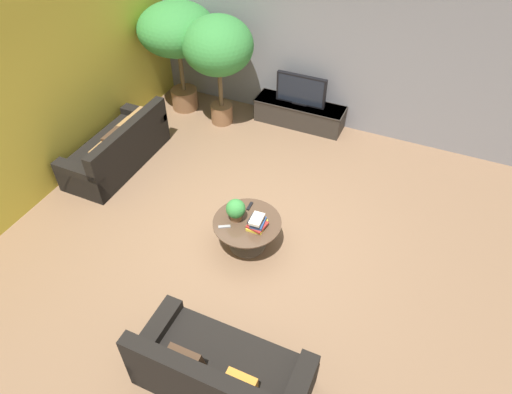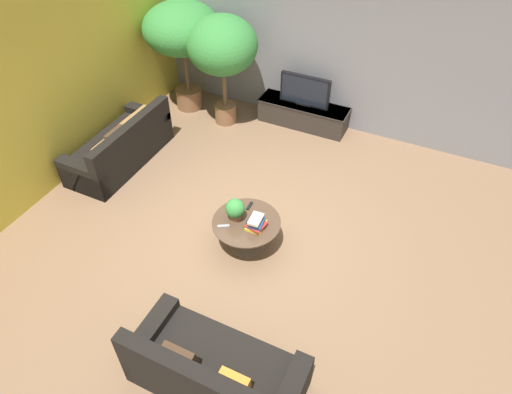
{
  "view_description": "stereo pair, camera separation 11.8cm",
  "coord_description": "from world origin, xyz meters",
  "px_view_note": "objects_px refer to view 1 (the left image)",
  "views": [
    {
      "loc": [
        1.94,
        -4.02,
        4.82
      ],
      "look_at": [
        0.05,
        0.2,
        0.55
      ],
      "focal_mm": 32.0,
      "sensor_mm": 36.0,
      "label": 1
    },
    {
      "loc": [
        2.04,
        -3.97,
        4.82
      ],
      "look_at": [
        0.05,
        0.2,
        0.55
      ],
      "focal_mm": 32.0,
      "sensor_mm": 36.0,
      "label": 2
    }
  ],
  "objects_px": {
    "television": "(301,90)",
    "potted_palm_corner": "(218,48)",
    "media_console": "(299,113)",
    "coffee_table": "(247,229)",
    "potted_palm_tall": "(177,33)",
    "couch_near_entry": "(221,373)",
    "couch_by_wall": "(118,150)",
    "potted_plant_tabletop": "(236,210)"
  },
  "relations": [
    {
      "from": "television",
      "to": "potted_palm_corner",
      "type": "relative_size",
      "value": 0.46
    },
    {
      "from": "media_console",
      "to": "coffee_table",
      "type": "bearing_deg",
      "value": -82.88
    },
    {
      "from": "media_console",
      "to": "coffee_table",
      "type": "distance_m",
      "value": 3.16
    },
    {
      "from": "potted_palm_tall",
      "to": "potted_palm_corner",
      "type": "height_order",
      "value": "potted_palm_tall"
    },
    {
      "from": "coffee_table",
      "to": "couch_near_entry",
      "type": "height_order",
      "value": "couch_near_entry"
    },
    {
      "from": "coffee_table",
      "to": "potted_palm_corner",
      "type": "relative_size",
      "value": 0.46
    },
    {
      "from": "media_console",
      "to": "coffee_table",
      "type": "height_order",
      "value": "coffee_table"
    },
    {
      "from": "media_console",
      "to": "television",
      "type": "relative_size",
      "value": 1.82
    },
    {
      "from": "couch_by_wall",
      "to": "potted_plant_tabletop",
      "type": "bearing_deg",
      "value": 72.86
    },
    {
      "from": "media_console",
      "to": "couch_by_wall",
      "type": "distance_m",
      "value": 3.31
    },
    {
      "from": "media_console",
      "to": "potted_plant_tabletop",
      "type": "relative_size",
      "value": 5.16
    },
    {
      "from": "couch_near_entry",
      "to": "potted_palm_tall",
      "type": "height_order",
      "value": "potted_palm_tall"
    },
    {
      "from": "media_console",
      "to": "couch_by_wall",
      "type": "bearing_deg",
      "value": -134.48
    },
    {
      "from": "media_console",
      "to": "couch_near_entry",
      "type": "height_order",
      "value": "couch_near_entry"
    },
    {
      "from": "coffee_table",
      "to": "potted_plant_tabletop",
      "type": "distance_m",
      "value": 0.35
    },
    {
      "from": "coffee_table",
      "to": "couch_by_wall",
      "type": "xyz_separation_m",
      "value": [
        -2.71,
        0.78,
        -0.02
      ]
    },
    {
      "from": "couch_by_wall",
      "to": "potted_palm_corner",
      "type": "bearing_deg",
      "value": 152.44
    },
    {
      "from": "couch_by_wall",
      "to": "potted_plant_tabletop",
      "type": "height_order",
      "value": "couch_by_wall"
    },
    {
      "from": "couch_near_entry",
      "to": "coffee_table",
      "type": "bearing_deg",
      "value": -72.83
    },
    {
      "from": "couch_by_wall",
      "to": "potted_plant_tabletop",
      "type": "xyz_separation_m",
      "value": [
        2.55,
        -0.79,
        0.34
      ]
    },
    {
      "from": "media_console",
      "to": "coffee_table",
      "type": "xyz_separation_m",
      "value": [
        0.39,
        -3.14,
        0.08
      ]
    },
    {
      "from": "television",
      "to": "couch_near_entry",
      "type": "bearing_deg",
      "value": -78.95
    },
    {
      "from": "couch_near_entry",
      "to": "couch_by_wall",
      "type": "bearing_deg",
      "value": -39.39
    },
    {
      "from": "couch_by_wall",
      "to": "potted_palm_corner",
      "type": "relative_size",
      "value": 0.96
    },
    {
      "from": "potted_palm_tall",
      "to": "couch_near_entry",
      "type": "bearing_deg",
      "value": -55.54
    },
    {
      "from": "coffee_table",
      "to": "couch_by_wall",
      "type": "bearing_deg",
      "value": 164.04
    },
    {
      "from": "potted_plant_tabletop",
      "to": "television",
      "type": "bearing_deg",
      "value": 94.26
    },
    {
      "from": "television",
      "to": "couch_by_wall",
      "type": "bearing_deg",
      "value": -134.5
    },
    {
      "from": "media_console",
      "to": "couch_by_wall",
      "type": "height_order",
      "value": "couch_by_wall"
    },
    {
      "from": "potted_palm_tall",
      "to": "potted_plant_tabletop",
      "type": "height_order",
      "value": "potted_palm_tall"
    },
    {
      "from": "potted_palm_corner",
      "to": "potted_palm_tall",
      "type": "bearing_deg",
      "value": 170.35
    },
    {
      "from": "television",
      "to": "couch_by_wall",
      "type": "distance_m",
      "value": 3.33
    },
    {
      "from": "couch_near_entry",
      "to": "potted_palm_tall",
      "type": "relative_size",
      "value": 0.89
    },
    {
      "from": "couch_near_entry",
      "to": "television",
      "type": "bearing_deg",
      "value": -78.95
    },
    {
      "from": "television",
      "to": "potted_palm_corner",
      "type": "distance_m",
      "value": 1.62
    },
    {
      "from": "couch_by_wall",
      "to": "couch_near_entry",
      "type": "distance_m",
      "value": 4.28
    },
    {
      "from": "potted_palm_tall",
      "to": "coffee_table",
      "type": "bearing_deg",
      "value": -46.46
    },
    {
      "from": "potted_palm_tall",
      "to": "television",
      "type": "bearing_deg",
      "value": 9.09
    },
    {
      "from": "couch_near_entry",
      "to": "potted_palm_corner",
      "type": "height_order",
      "value": "potted_palm_corner"
    },
    {
      "from": "potted_palm_corner",
      "to": "television",
      "type": "bearing_deg",
      "value": 20.67
    },
    {
      "from": "potted_palm_corner",
      "to": "potted_plant_tabletop",
      "type": "relative_size",
      "value": 6.16
    },
    {
      "from": "potted_palm_corner",
      "to": "couch_near_entry",
      "type": "bearing_deg",
      "value": -62.81
    }
  ]
}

